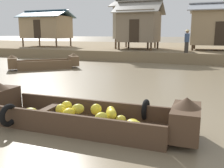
# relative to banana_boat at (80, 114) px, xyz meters

# --- Properties ---
(ground_plane) EXTENTS (300.00, 300.00, 0.00)m
(ground_plane) POSITION_rel_banana_boat_xyz_m (0.70, 4.19, -0.31)
(ground_plane) COLOR #7A6B51
(riverbank_strip) EXTENTS (160.00, 20.00, 0.78)m
(riverbank_strip) POSITION_rel_banana_boat_xyz_m (0.70, 23.06, 0.08)
(riverbank_strip) COLOR #7F6B4C
(riverbank_strip) RESTS_ON ground
(banana_boat) EXTENTS (5.27, 2.01, 0.92)m
(banana_boat) POSITION_rel_banana_boat_xyz_m (0.00, 0.00, 0.00)
(banana_boat) COLOR #473323
(banana_boat) RESTS_ON ground
(cargo_boat_upstream) EXTENTS (3.70, 3.48, 0.93)m
(cargo_boat_upstream) POSITION_rel_banana_boat_xyz_m (-6.64, 7.71, 0.02)
(cargo_boat_upstream) COLOR brown
(cargo_boat_upstream) RESTS_ON ground
(stilt_house_left) EXTENTS (5.18, 3.63, 3.72)m
(stilt_house_left) POSITION_rel_banana_boat_xyz_m (-13.37, 17.44, 2.51)
(stilt_house_left) COLOR #4C3826
(stilt_house_left) RESTS_ON riverbank_strip
(stilt_house_mid_left) EXTENTS (4.00, 3.88, 4.42)m
(stilt_house_mid_left) POSITION_rel_banana_boat_xyz_m (-3.64, 17.47, 2.84)
(stilt_house_mid_left) COLOR #4C3826
(stilt_house_mid_left) RESTS_ON riverbank_strip
(stilt_house_mid_right) EXTENTS (3.81, 3.60, 4.06)m
(stilt_house_mid_right) POSITION_rel_banana_boat_xyz_m (-3.01, 16.14, 2.46)
(stilt_house_mid_right) COLOR #4C3826
(stilt_house_mid_right) RESTS_ON riverbank_strip
(stilt_house_right) EXTENTS (5.05, 3.54, 3.82)m
(stilt_house_right) POSITION_rel_banana_boat_xyz_m (3.38, 17.55, 2.36)
(stilt_house_right) COLOR #4C3826
(stilt_house_right) RESTS_ON riverbank_strip
(vendor_person) EXTENTS (0.44, 0.44, 1.66)m
(vendor_person) POSITION_rel_banana_boat_xyz_m (1.15, 13.71, 1.39)
(vendor_person) COLOR #332D28
(vendor_person) RESTS_ON riverbank_strip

